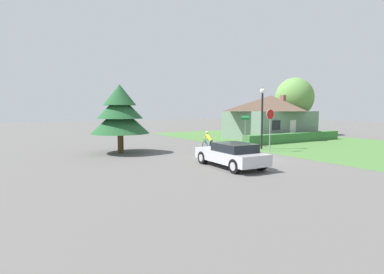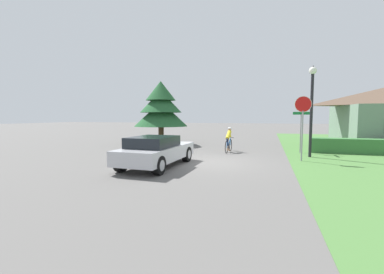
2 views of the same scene
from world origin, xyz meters
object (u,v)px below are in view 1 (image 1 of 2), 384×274
at_px(cyclist, 209,142).
at_px(street_lamp, 262,109).
at_px(conifer_tall_near, 120,113).
at_px(deciduous_tree_right, 294,98).
at_px(stop_sign, 270,121).
at_px(cottage_house, 271,116).
at_px(sedan_left_lane, 231,155).
at_px(street_name_sign, 245,125).

xyz_separation_m(cyclist, street_lamp, (4.34, -0.79, 2.35)).
xyz_separation_m(conifer_tall_near, deciduous_tree_right, (22.76, 4.26, 1.65)).
height_order(cyclist, stop_sign, stop_sign).
distance_m(cyclist, deciduous_tree_right, 18.96).
bearing_deg(stop_sign, cyclist, -32.42).
distance_m(conifer_tall_near, deciduous_tree_right, 23.22).
height_order(street_lamp, conifer_tall_near, conifer_tall_near).
bearing_deg(conifer_tall_near, cottage_house, 8.65).
height_order(sedan_left_lane, cyclist, cyclist).
distance_m(street_lamp, street_name_sign, 2.03).
height_order(cyclist, street_name_sign, street_name_sign).
xyz_separation_m(cottage_house, deciduous_tree_right, (5.60, 1.65, 2.12)).
bearing_deg(deciduous_tree_right, cyclist, -157.77).
relative_size(street_lamp, street_name_sign, 1.85).
xyz_separation_m(cottage_house, cyclist, (-11.61, -5.38, -1.64)).
bearing_deg(conifer_tall_near, deciduous_tree_right, 10.60).
height_order(cottage_house, conifer_tall_near, conifer_tall_near).
height_order(sedan_left_lane, street_name_sign, street_name_sign).
bearing_deg(sedan_left_lane, deciduous_tree_right, -55.26).
distance_m(sedan_left_lane, street_lamp, 8.37).
relative_size(cottage_house, street_name_sign, 3.99).
bearing_deg(street_name_sign, conifer_tall_near, 168.07).
height_order(street_name_sign, conifer_tall_near, conifer_tall_near).
xyz_separation_m(sedan_left_lane, street_name_sign, (6.29, 6.10, 1.11)).
relative_size(sedan_left_lane, street_name_sign, 1.73).
bearing_deg(street_name_sign, street_lamp, -78.83).
distance_m(sedan_left_lane, deciduous_tree_right, 23.37).
bearing_deg(cottage_house, conifer_tall_near, -175.62).
xyz_separation_m(sedan_left_lane, cyclist, (2.25, 5.35, 0.05)).
height_order(sedan_left_lane, conifer_tall_near, conifer_tall_near).
xyz_separation_m(cyclist, conifer_tall_near, (-5.56, 2.77, 2.11)).
bearing_deg(conifer_tall_near, stop_sign, -27.99).
height_order(stop_sign, street_lamp, street_lamp).
xyz_separation_m(cottage_house, conifer_tall_near, (-17.17, -2.61, 0.47)).
distance_m(cottage_house, street_name_sign, 8.90).
relative_size(sedan_left_lane, cyclist, 2.40).
height_order(stop_sign, conifer_tall_near, conifer_tall_near).
relative_size(cyclist, street_name_sign, 0.72).
height_order(street_lamp, deciduous_tree_right, deciduous_tree_right).
distance_m(cottage_house, conifer_tall_near, 17.37).
bearing_deg(sedan_left_lane, street_lamp, -53.06).
bearing_deg(conifer_tall_near, sedan_left_lane, -67.84).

